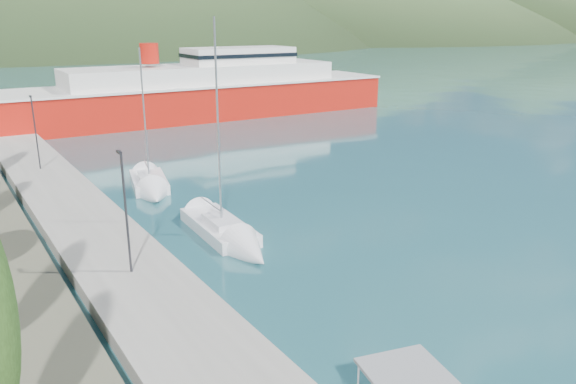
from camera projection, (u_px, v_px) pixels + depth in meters
ground at (13, 83)px, 117.37m from camera, size 1400.00×1400.00×0.00m
quay at (76, 214)px, 37.16m from camera, size 5.00×88.00×0.80m
lamp_posts at (121, 205)px, 27.29m from camera, size 0.15×46.10×6.06m
sailboat_near at (235, 240)px, 32.89m from camera, size 3.06×9.77×13.87m
sailboat_mid at (152, 189)px, 42.78m from camera, size 4.32×8.36×11.75m
ferry at (206, 93)px, 76.14m from camera, size 52.76×12.42×10.43m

